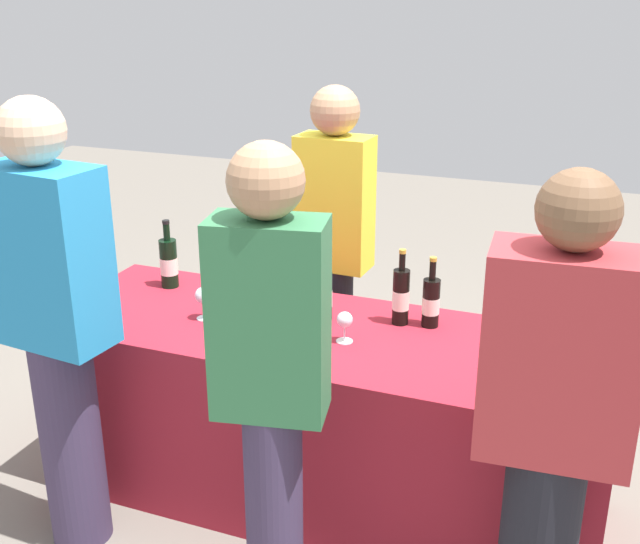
# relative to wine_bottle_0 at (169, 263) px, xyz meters

# --- Properties ---
(ground_plane) EXTENTS (12.00, 12.00, 0.00)m
(ground_plane) POSITION_rel_wine_bottle_0_xyz_m (0.82, -0.20, -0.90)
(ground_plane) COLOR slate
(tasting_table) EXTENTS (2.29, 0.79, 0.78)m
(tasting_table) POSITION_rel_wine_bottle_0_xyz_m (0.82, -0.20, -0.51)
(tasting_table) COLOR maroon
(tasting_table) RESTS_ON ground_plane
(wine_bottle_0) EXTENTS (0.08, 0.08, 0.32)m
(wine_bottle_0) POSITION_rel_wine_bottle_0_xyz_m (0.00, 0.00, 0.00)
(wine_bottle_0) COLOR black
(wine_bottle_0) RESTS_ON tasting_table
(wine_bottle_1) EXTENTS (0.07, 0.07, 0.31)m
(wine_bottle_1) POSITION_rel_wine_bottle_0_xyz_m (0.45, -0.05, -0.01)
(wine_bottle_1) COLOR black
(wine_bottle_1) RESTS_ON tasting_table
(wine_bottle_2) EXTENTS (0.07, 0.07, 0.30)m
(wine_bottle_2) POSITION_rel_wine_bottle_0_xyz_m (0.65, -0.12, -0.01)
(wine_bottle_2) COLOR black
(wine_bottle_2) RESTS_ON tasting_table
(wine_bottle_3) EXTENTS (0.07, 0.07, 0.30)m
(wine_bottle_3) POSITION_rel_wine_bottle_0_xyz_m (0.79, -0.09, -0.01)
(wine_bottle_3) COLOR black
(wine_bottle_3) RESTS_ON tasting_table
(wine_bottle_4) EXTENTS (0.07, 0.07, 0.32)m
(wine_bottle_4) POSITION_rel_wine_bottle_0_xyz_m (1.10, -0.02, 0.00)
(wine_bottle_4) COLOR black
(wine_bottle_4) RESTS_ON tasting_table
(wine_bottle_5) EXTENTS (0.07, 0.07, 0.30)m
(wine_bottle_5) POSITION_rel_wine_bottle_0_xyz_m (1.22, 0.00, -0.01)
(wine_bottle_5) COLOR black
(wine_bottle_5) RESTS_ON tasting_table
(wine_glass_0) EXTENTS (0.07, 0.07, 0.14)m
(wine_glass_0) POSITION_rel_wine_bottle_0_xyz_m (0.33, -0.27, -0.02)
(wine_glass_0) COLOR silver
(wine_glass_0) RESTS_ON tasting_table
(wine_glass_1) EXTENTS (0.06, 0.06, 0.14)m
(wine_glass_1) POSITION_rel_wine_bottle_0_xyz_m (0.53, -0.33, -0.01)
(wine_glass_1) COLOR silver
(wine_glass_1) RESTS_ON tasting_table
(wine_glass_2) EXTENTS (0.07, 0.07, 0.13)m
(wine_glass_2) POSITION_rel_wine_bottle_0_xyz_m (0.95, -0.27, -0.03)
(wine_glass_2) COLOR silver
(wine_glass_2) RESTS_ON tasting_table
(server_pouring) EXTENTS (0.35, 0.22, 1.68)m
(server_pouring) POSITION_rel_wine_bottle_0_xyz_m (0.66, 0.40, 0.04)
(server_pouring) COLOR black
(server_pouring) RESTS_ON ground_plane
(guest_0) EXTENTS (0.44, 0.27, 1.75)m
(guest_0) POSITION_rel_wine_bottle_0_xyz_m (0.02, -0.80, 0.05)
(guest_0) COLOR #3F3351
(guest_0) RESTS_ON ground_plane
(guest_1) EXTENTS (0.38, 0.26, 1.68)m
(guest_1) POSITION_rel_wine_bottle_0_xyz_m (0.93, -0.92, 0.04)
(guest_1) COLOR #3F3351
(guest_1) RESTS_ON ground_plane
(guest_2) EXTENTS (0.44, 0.26, 1.65)m
(guest_2) POSITION_rel_wine_bottle_0_xyz_m (1.77, -0.81, -0.01)
(guest_2) COLOR black
(guest_2) RESTS_ON ground_plane
(menu_board) EXTENTS (0.45, 0.05, 0.88)m
(menu_board) POSITION_rel_wine_bottle_0_xyz_m (1.87, 0.85, -0.46)
(menu_board) COLOR white
(menu_board) RESTS_ON ground_plane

